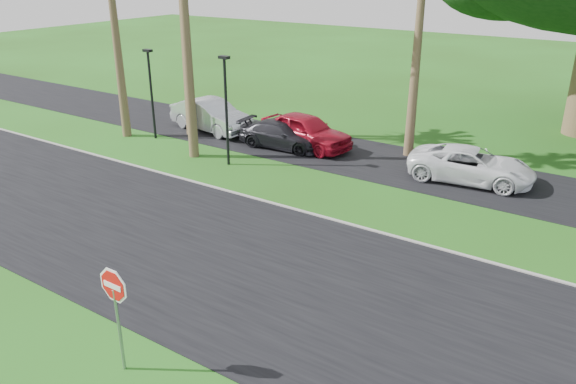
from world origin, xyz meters
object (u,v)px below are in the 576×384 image
(car_minivan, at_px, (471,165))
(car_red, at_px, (305,131))
(car_silver, at_px, (211,116))
(stop_sign_near, at_px, (115,299))
(car_dark, at_px, (282,135))

(car_minivan, bearing_deg, car_red, 82.44)
(car_minivan, bearing_deg, car_silver, 84.19)
(stop_sign_near, relative_size, car_minivan, 0.54)
(car_silver, relative_size, car_red, 1.03)
(car_red, bearing_deg, car_silver, 101.16)
(stop_sign_near, xyz_separation_m, car_minivan, (2.82, 15.28, -1.10))
(stop_sign_near, xyz_separation_m, car_dark, (-5.88, 14.73, -1.16))
(car_silver, bearing_deg, car_dark, -85.42)
(stop_sign_near, distance_m, car_silver, 18.37)
(car_silver, height_order, car_dark, car_silver)
(stop_sign_near, height_order, car_silver, stop_sign_near)
(car_silver, distance_m, car_dark, 4.64)
(stop_sign_near, bearing_deg, car_silver, 124.94)
(car_silver, bearing_deg, car_red, -78.04)
(car_red, xyz_separation_m, car_minivan, (7.83, -0.10, -0.12))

